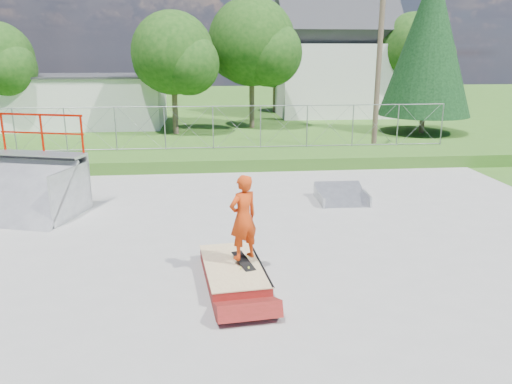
# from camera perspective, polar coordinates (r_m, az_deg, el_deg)

# --- Properties ---
(ground) EXTENTS (120.00, 120.00, 0.00)m
(ground) POSITION_cam_1_polar(r_m,az_deg,el_deg) (11.31, -3.88, -7.39)
(ground) COLOR #37621C
(ground) RESTS_ON ground
(concrete_pad) EXTENTS (20.00, 16.00, 0.04)m
(concrete_pad) POSITION_cam_1_polar(r_m,az_deg,el_deg) (11.30, -3.88, -7.30)
(concrete_pad) COLOR gray
(concrete_pad) RESTS_ON ground
(grass_berm) EXTENTS (24.00, 3.00, 0.50)m
(grass_berm) POSITION_cam_1_polar(r_m,az_deg,el_deg) (20.34, -4.81, 3.75)
(grass_berm) COLOR #37621C
(grass_berm) RESTS_ON ground
(grind_box) EXTENTS (1.35, 2.42, 0.34)m
(grind_box) POSITION_cam_1_polar(r_m,az_deg,el_deg) (10.13, -2.62, -9.15)
(grind_box) COLOR maroon
(grind_box) RESTS_ON concrete_pad
(quarter_pipe) EXTENTS (3.29, 3.00, 2.73)m
(quarter_pipe) POSITION_cam_1_polar(r_m,az_deg,el_deg) (14.98, -25.27, 2.37)
(quarter_pipe) COLOR #9C9EA4
(quarter_pipe) RESTS_ON concrete_pad
(flat_bank_ramp) EXTENTS (1.48, 1.57, 0.44)m
(flat_bank_ramp) POSITION_cam_1_polar(r_m,az_deg,el_deg) (15.44, 9.77, -0.37)
(flat_bank_ramp) COLOR #9C9EA4
(flat_bank_ramp) RESTS_ON concrete_pad
(skateboard) EXTENTS (0.45, 0.82, 0.13)m
(skateboard) POSITION_cam_1_polar(r_m,az_deg,el_deg) (10.07, -1.44, -7.93)
(skateboard) COLOR black
(skateboard) RESTS_ON grind_box
(skater) EXTENTS (0.74, 0.67, 1.71)m
(skater) POSITION_cam_1_polar(r_m,az_deg,el_deg) (9.76, -1.47, -3.34)
(skater) COLOR #C2360D
(skater) RESTS_ON grind_box
(chain_link_fence) EXTENTS (20.00, 0.06, 1.80)m
(chain_link_fence) POSITION_cam_1_polar(r_m,az_deg,el_deg) (21.13, -4.93, 7.35)
(chain_link_fence) COLOR gray
(chain_link_fence) RESTS_ON grass_berm
(utility_building_flat) EXTENTS (10.00, 6.00, 3.00)m
(utility_building_flat) POSITION_cam_1_polar(r_m,az_deg,el_deg) (33.44, -19.31, 9.75)
(utility_building_flat) COLOR silver
(utility_building_flat) RESTS_ON ground
(gable_house) EXTENTS (8.40, 6.08, 8.94)m
(gable_house) POSITION_cam_1_polar(r_m,az_deg,el_deg) (37.58, 8.89, 14.55)
(gable_house) COLOR silver
(gable_house) RESTS_ON ground
(utility_pole) EXTENTS (0.24, 0.24, 8.00)m
(utility_pole) POSITION_cam_1_polar(r_m,az_deg,el_deg) (23.72, 13.87, 14.18)
(utility_pole) COLOR brown
(utility_pole) RESTS_ON ground
(tree_left_near) EXTENTS (4.76, 4.48, 6.65)m
(tree_left_near) POSITION_cam_1_polar(r_m,az_deg,el_deg) (28.28, -8.99, 15.07)
(tree_left_near) COLOR brown
(tree_left_near) RESTS_ON ground
(tree_center) EXTENTS (5.44, 5.12, 7.60)m
(tree_center) POSITION_cam_1_polar(r_m,az_deg,el_deg) (30.38, 0.09, 16.43)
(tree_center) COLOR brown
(tree_center) RESTS_ON ground
(tree_left_far) EXTENTS (4.42, 4.16, 6.18)m
(tree_left_far) POSITION_cam_1_polar(r_m,az_deg,el_deg) (32.37, -27.25, 13.10)
(tree_left_far) COLOR brown
(tree_left_far) RESTS_ON ground
(tree_right_far) EXTENTS (5.10, 4.80, 7.12)m
(tree_right_far) POSITION_cam_1_polar(r_m,az_deg,el_deg) (37.19, 17.96, 15.08)
(tree_right_far) COLOR brown
(tree_right_far) RESTS_ON ground
(tree_back_mid) EXTENTS (4.08, 3.84, 5.70)m
(tree_back_mid) POSITION_cam_1_polar(r_m,az_deg,el_deg) (38.67, 2.55, 14.44)
(tree_back_mid) COLOR brown
(tree_back_mid) RESTS_ON ground
(conifer_tree) EXTENTS (5.04, 5.04, 9.10)m
(conifer_tree) POSITION_cam_1_polar(r_m,az_deg,el_deg) (30.04, 19.20, 16.00)
(conifer_tree) COLOR brown
(conifer_tree) RESTS_ON ground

